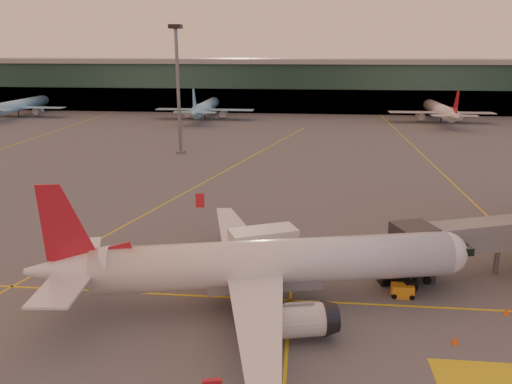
# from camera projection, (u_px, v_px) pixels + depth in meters

# --- Properties ---
(ground) EXTENTS (600.00, 600.00, 0.00)m
(ground) POSITION_uv_depth(u_px,v_px,m) (225.00, 328.00, 39.32)
(ground) COLOR #4C4F54
(ground) RESTS_ON ground
(taxi_markings) EXTENTS (100.12, 173.00, 0.01)m
(taxi_markings) POSITION_uv_depth(u_px,v_px,m) (224.00, 181.00, 82.52)
(taxi_markings) COLOR gold
(taxi_markings) RESTS_ON ground
(terminal) EXTENTS (400.00, 20.00, 17.60)m
(terminal) POSITION_uv_depth(u_px,v_px,m) (290.00, 85.00, 172.33)
(terminal) COLOR #19382D
(terminal) RESTS_ON ground
(mast_west_near) EXTENTS (2.40, 2.40, 25.60)m
(mast_west_near) POSITION_uv_depth(u_px,v_px,m) (178.00, 81.00, 100.15)
(mast_west_near) COLOR slate
(mast_west_near) RESTS_ON ground
(distant_aircraft_row) EXTENTS (290.00, 34.00, 13.00)m
(distant_aircraft_row) POSITION_uv_depth(u_px,v_px,m) (219.00, 119.00, 154.08)
(distant_aircraft_row) COLOR #8CCBEA
(distant_aircraft_row) RESTS_ON ground
(main_airplane) EXTENTS (37.03, 33.69, 11.29)m
(main_airplane) POSITION_uv_depth(u_px,v_px,m) (261.00, 265.00, 41.95)
(main_airplane) COLOR silver
(main_airplane) RESTS_ON ground
(jet_bridge) EXTENTS (22.31, 10.69, 5.67)m
(jet_bridge) POSITION_uv_depth(u_px,v_px,m) (511.00, 235.00, 48.22)
(jet_bridge) COLOR slate
(jet_bridge) RESTS_ON ground
(catering_truck) EXTENTS (6.82, 5.00, 4.86)m
(catering_truck) POSITION_uv_depth(u_px,v_px,m) (264.00, 250.00, 47.40)
(catering_truck) COLOR #BE391B
(catering_truck) RESTS_ON ground
(gpu_cart) EXTENTS (2.01, 1.22, 1.14)m
(gpu_cart) POSITION_uv_depth(u_px,v_px,m) (402.00, 291.00, 44.10)
(gpu_cart) COLOR orange
(gpu_cart) RESTS_ON ground
(pushback_tug) EXTENTS (3.78, 2.54, 1.79)m
(pushback_tug) POSITION_uv_depth(u_px,v_px,m) (396.00, 274.00, 46.95)
(pushback_tug) COLOR black
(pushback_tug) RESTS_ON ground
(cone_nose) EXTENTS (0.48, 0.48, 0.61)m
(cone_nose) POSITION_uv_depth(u_px,v_px,m) (507.00, 311.00, 41.27)
(cone_nose) COLOR #F1590C
(cone_nose) RESTS_ON ground
(cone_tail) EXTENTS (0.46, 0.46, 0.58)m
(cone_tail) POSITION_uv_depth(u_px,v_px,m) (43.00, 287.00, 45.38)
(cone_tail) COLOR #F1590C
(cone_tail) RESTS_ON ground
(cone_wing_left) EXTENTS (0.45, 0.45, 0.57)m
(cone_wing_left) POSITION_uv_depth(u_px,v_px,m) (266.00, 229.00, 59.95)
(cone_wing_left) COLOR #F1590C
(cone_wing_left) RESTS_ON ground
(cone_fwd) EXTENTS (0.50, 0.50, 0.64)m
(cone_fwd) POSITION_uv_depth(u_px,v_px,m) (455.00, 340.00, 37.16)
(cone_fwd) COLOR #F1590C
(cone_fwd) RESTS_ON ground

